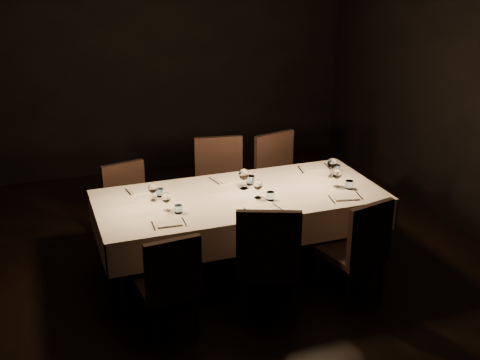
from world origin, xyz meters
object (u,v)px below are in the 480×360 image
object	(u,v)px
chair_far_right	(281,177)
chair_near_center	(268,259)
chair_near_left	(170,281)
chair_far_center	(221,184)
dining_table	(240,202)
chair_far_left	(129,204)
chair_near_right	(359,246)

from	to	relation	value
chair_far_right	chair_near_center	bearing A→B (deg)	-130.98
chair_near_left	chair_far_center	size ratio (longest dim) A/B	0.87
dining_table	chair_far_right	xyz separation A→B (m)	(0.74, 0.79, -0.14)
dining_table	chair_far_left	distance (m)	1.16
chair_near_right	chair_far_left	xyz separation A→B (m)	(-1.62, 1.54, -0.02)
chair_near_center	chair_far_left	world-z (taller)	chair_near_center
chair_near_left	chair_near_right	size ratio (longest dim) A/B	0.95
dining_table	chair_near_left	distance (m)	1.16
dining_table	chair_far_center	xyz separation A→B (m)	(0.07, 0.80, -0.13)
chair_far_left	chair_far_right	size ratio (longest dim) A/B	0.89
dining_table	chair_far_left	xyz separation A→B (m)	(-0.87, 0.74, -0.20)
dining_table	chair_far_right	distance (m)	1.09
chair_far_left	chair_far_right	bearing A→B (deg)	-10.88
dining_table	chair_near_center	distance (m)	0.82
dining_table	chair_far_left	world-z (taller)	chair_far_left
chair_near_left	chair_far_right	bearing A→B (deg)	-140.31
chair_far_left	chair_far_center	size ratio (longest dim) A/B	0.87
chair_near_center	chair_far_center	world-z (taller)	chair_far_center
chair_near_right	chair_far_center	distance (m)	1.73
chair_near_center	chair_far_right	bearing A→B (deg)	-94.69
chair_near_left	chair_far_left	world-z (taller)	chair_far_left
chair_near_center	chair_near_right	bearing A→B (deg)	-157.90
chair_far_right	chair_near_right	bearing A→B (deg)	-104.11
chair_near_right	chair_far_center	size ratio (longest dim) A/B	0.91
chair_near_right	chair_far_left	world-z (taller)	chair_near_right
dining_table	chair_far_center	size ratio (longest dim) A/B	2.48
chair_near_right	chair_far_left	size ratio (longest dim) A/B	1.05
chair_far_left	chair_far_right	distance (m)	1.61
chair_far_center	chair_near_left	bearing A→B (deg)	-109.84
chair_near_center	chair_near_right	distance (m)	0.81
chair_near_left	chair_near_center	size ratio (longest dim) A/B	0.87
chair_near_right	chair_near_center	bearing A→B (deg)	-13.39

